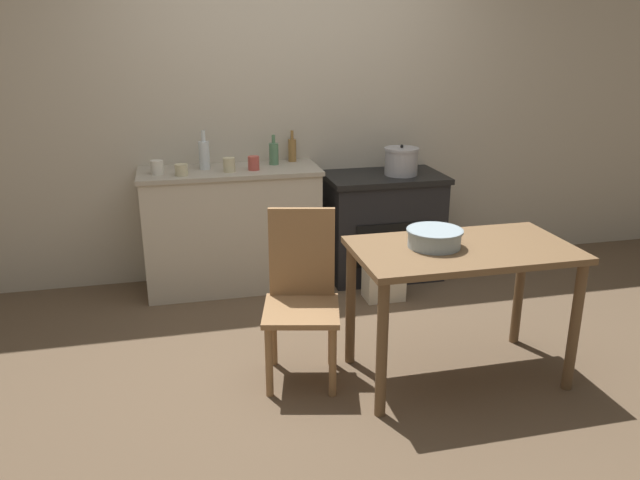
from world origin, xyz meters
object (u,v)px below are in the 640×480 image
chair (302,293)px  cup_mid_right (254,163)px  stock_pot (401,161)px  flour_sack (384,273)px  work_table (462,267)px  mixing_bowl_large (434,237)px  bottle_left (292,149)px  bottle_far_left (204,154)px  cup_center (181,170)px  stove (383,225)px  cup_center_left (157,167)px  cup_center_right (229,165)px  bottle_mid_left (274,153)px

chair → cup_mid_right: 1.36m
stock_pot → flour_sack: bearing=-121.3°
work_table → cup_mid_right: size_ratio=11.81×
chair → flour_sack: bearing=61.3°
chair → mixing_bowl_large: chair is taller
bottle_left → bottle_far_left: bearing=-169.0°
bottle_left → cup_center: 0.88m
flour_sack → stove: bearing=73.2°
stock_pot → bottle_far_left: size_ratio=0.95×
stove → cup_center_left: cup_center_left is taller
bottle_far_left → cup_mid_right: (0.33, -0.11, -0.06)m
cup_center → mixing_bowl_large: bearing=-48.5°
cup_center_right → cup_mid_right: bearing=7.2°
bottle_left → bottle_mid_left: (-0.15, -0.09, -0.01)m
bottle_mid_left → cup_center_left: size_ratio=2.32×
stock_pot → cup_center_right: size_ratio=2.60×
work_table → chair: chair is taller
stove → bottle_far_left: bottle_far_left is taller
work_table → bottle_mid_left: (-0.72, 1.66, 0.34)m
chair → mixing_bowl_large: size_ratio=3.16×
stock_pot → cup_center: stock_pot is taller
mixing_bowl_large → cup_mid_right: size_ratio=3.01×
work_table → stock_pot: bearing=82.1°
work_table → bottle_far_left: (-1.23, 1.61, 0.36)m
stock_pot → bottle_far_left: bearing=175.6°
stove → cup_center_left: size_ratio=9.42×
flour_sack → cup_mid_right: bearing=153.9°
cup_center_left → cup_center_right: (0.49, -0.04, 0.00)m
bottle_left → cup_center_left: bottle_left is taller
bottle_left → stove: bearing=-16.5°
stove → bottle_left: bottle_left is taller
stove → chair: bearing=-124.7°
stove → flour_sack: (-0.14, -0.46, -0.21)m
chair → cup_center: (-0.57, 1.21, 0.45)m
stove → bottle_mid_left: size_ratio=4.06×
work_table → bottle_mid_left: bearing=113.6°
stock_pot → cup_center_right: stock_pot is taller
work_table → bottle_left: bottle_left is taller
stock_pot → cup_center: bearing=-177.6°
stock_pot → cup_mid_right: 1.10m
work_table → cup_center_right: 1.85m
flour_sack → mixing_bowl_large: bearing=-95.8°
stove → cup_mid_right: bearing=-177.4°
stove → cup_center: bearing=-175.9°
work_table → cup_center_right: bearing=125.8°
work_table → bottle_left: size_ratio=4.98×
work_table → chair: 0.86m
bottle_far_left → stove: bearing=-3.0°
stock_pot → cup_center_left: size_ratio=2.74×
stock_pot → bottle_mid_left: (-0.93, 0.15, 0.07)m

